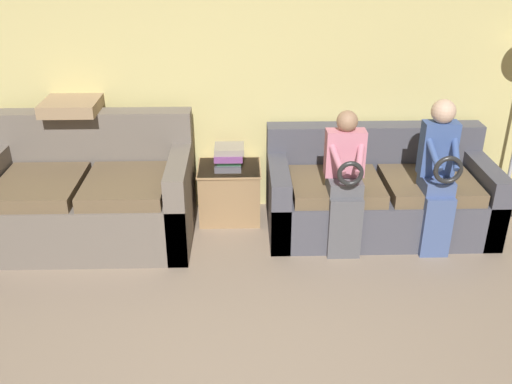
% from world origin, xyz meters
% --- Properties ---
extents(wall_back, '(7.76, 0.06, 2.55)m').
position_xyz_m(wall_back, '(0.00, 2.99, 1.27)').
color(wall_back, '#DBCC7F').
rests_on(wall_back, ground_plane).
extents(couch_main, '(1.89, 0.90, 0.83)m').
position_xyz_m(couch_main, '(1.14, 2.52, 0.30)').
color(couch_main, '#4C4C56').
rests_on(couch_main, ground_plane).
extents(couch_side, '(1.69, 0.98, 1.00)m').
position_xyz_m(couch_side, '(-1.29, 2.42, 0.35)').
color(couch_side, '#70665B').
rests_on(couch_side, ground_plane).
extents(child_left_seated, '(0.31, 0.37, 1.15)m').
position_xyz_m(child_left_seated, '(0.78, 2.15, 0.63)').
color(child_left_seated, '#56565B').
rests_on(child_left_seated, ground_plane).
extents(child_right_seated, '(0.27, 0.38, 1.23)m').
position_xyz_m(child_right_seated, '(1.51, 2.16, 0.69)').
color(child_right_seated, '#475B8E').
rests_on(child_right_seated, ground_plane).
extents(side_shelf, '(0.55, 0.46, 0.49)m').
position_xyz_m(side_shelf, '(-0.14, 2.71, 0.25)').
color(side_shelf, '#9E7A51').
rests_on(side_shelf, ground_plane).
extents(book_stack, '(0.26, 0.31, 0.20)m').
position_xyz_m(book_stack, '(-0.14, 2.72, 0.59)').
color(book_stack, '#4C4C56').
rests_on(book_stack, side_shelf).
extents(throw_pillow, '(0.46, 0.46, 0.10)m').
position_xyz_m(throw_pillow, '(-1.44, 2.77, 1.05)').
color(throw_pillow, '#A38460').
rests_on(throw_pillow, couch_side).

